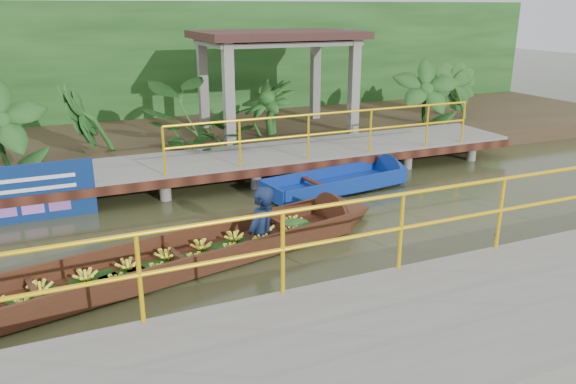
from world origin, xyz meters
name	(u,v)px	position (x,y,z in m)	size (l,w,h in m)	color
ground	(256,239)	(0.00, 0.00, 0.00)	(80.00, 80.00, 0.00)	#2B2E17
land_strip	(165,138)	(0.00, 7.50, 0.23)	(30.00, 8.00, 0.45)	#36281B
far_dock	(203,164)	(0.02, 3.43, 0.48)	(16.00, 2.06, 1.66)	slate
near_dock	(469,334)	(1.00, -4.20, 0.30)	(18.00, 2.40, 1.73)	slate
pavilion	(277,45)	(3.00, 6.30, 2.82)	(4.40, 3.00, 3.00)	slate
foliage_backdrop	(145,67)	(0.00, 10.00, 2.00)	(30.00, 0.80, 4.00)	#163A12
vendor_boat	(139,262)	(-2.09, -0.70, 0.27)	(10.09, 3.06, 2.31)	#33180E
moored_blue_boat	(368,178)	(3.41, 1.95, 0.16)	(3.89, 1.53, 0.90)	navy
tropical_plants	(265,103)	(2.25, 5.30, 1.41)	(14.53, 1.53, 1.92)	#163A12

